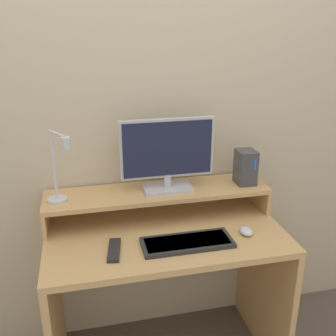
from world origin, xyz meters
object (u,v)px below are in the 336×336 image
(monitor, at_px, (167,154))
(router_dock, at_px, (246,167))
(mouse, at_px, (246,231))
(remote_control, at_px, (114,250))
(keyboard, at_px, (187,242))
(desk_lamp, at_px, (59,171))

(monitor, xyz_separation_m, router_dock, (0.40, -0.01, -0.10))
(mouse, relative_size, remote_control, 0.44)
(keyboard, bearing_deg, monitor, 94.31)
(mouse, bearing_deg, desk_lamp, 164.91)
(router_dock, relative_size, keyboard, 0.44)
(desk_lamp, height_order, keyboard, desk_lamp)
(keyboard, relative_size, remote_control, 2.26)
(router_dock, bearing_deg, remote_control, -158.90)
(monitor, bearing_deg, remote_control, -136.75)
(router_dock, distance_m, mouse, 0.34)
(desk_lamp, xyz_separation_m, mouse, (0.81, -0.22, -0.28))
(desk_lamp, distance_m, keyboard, 0.64)
(router_dock, distance_m, remote_control, 0.78)
(monitor, distance_m, mouse, 0.51)
(desk_lamp, bearing_deg, monitor, 5.57)
(desk_lamp, bearing_deg, keyboard, -24.88)
(router_dock, height_order, mouse, router_dock)
(router_dock, relative_size, mouse, 2.24)
(monitor, relative_size, mouse, 5.79)
(mouse, xyz_separation_m, remote_control, (-0.60, -0.01, -0.01))
(desk_lamp, xyz_separation_m, remote_control, (0.20, -0.23, -0.29))
(router_dock, bearing_deg, mouse, -109.98)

